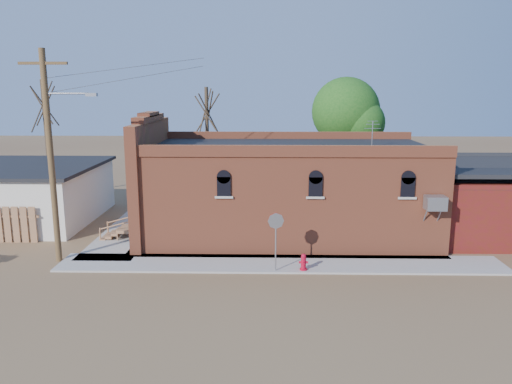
{
  "coord_description": "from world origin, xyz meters",
  "views": [
    {
      "loc": [
        0.85,
        -19.38,
        7.4
      ],
      "look_at": [
        0.35,
        4.65,
        2.4
      ],
      "focal_mm": 35.0,
      "sensor_mm": 36.0,
      "label": 1
    }
  ],
  "objects_px": {
    "brick_bar": "(282,190)",
    "trash_barrel": "(138,235)",
    "stop_sign": "(276,226)",
    "utility_pole": "(52,152)",
    "fire_hydrant": "(303,262)"
  },
  "relations": [
    {
      "from": "brick_bar",
      "to": "stop_sign",
      "type": "distance_m",
      "value": 5.52
    },
    {
      "from": "brick_bar",
      "to": "trash_barrel",
      "type": "relative_size",
      "value": 19.25
    },
    {
      "from": "trash_barrel",
      "to": "utility_pole",
      "type": "bearing_deg",
      "value": -140.32
    },
    {
      "from": "brick_bar",
      "to": "fire_hydrant",
      "type": "relative_size",
      "value": 23.51
    },
    {
      "from": "stop_sign",
      "to": "trash_barrel",
      "type": "distance_m",
      "value": 7.59
    },
    {
      "from": "brick_bar",
      "to": "stop_sign",
      "type": "height_order",
      "value": "brick_bar"
    },
    {
      "from": "utility_pole",
      "to": "brick_bar",
      "type": "bearing_deg",
      "value": 23.69
    },
    {
      "from": "utility_pole",
      "to": "trash_barrel",
      "type": "bearing_deg",
      "value": 39.68
    },
    {
      "from": "trash_barrel",
      "to": "brick_bar",
      "type": "bearing_deg",
      "value": 15.57
    },
    {
      "from": "stop_sign",
      "to": "utility_pole",
      "type": "bearing_deg",
      "value": -172.38
    },
    {
      "from": "trash_barrel",
      "to": "stop_sign",
      "type": "bearing_deg",
      "value": -28.53
    },
    {
      "from": "brick_bar",
      "to": "trash_barrel",
      "type": "distance_m",
      "value": 7.44
    },
    {
      "from": "utility_pole",
      "to": "fire_hydrant",
      "type": "distance_m",
      "value": 11.46
    },
    {
      "from": "brick_bar",
      "to": "stop_sign",
      "type": "bearing_deg",
      "value": -94.12
    },
    {
      "from": "utility_pole",
      "to": "fire_hydrant",
      "type": "height_order",
      "value": "utility_pole"
    }
  ]
}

